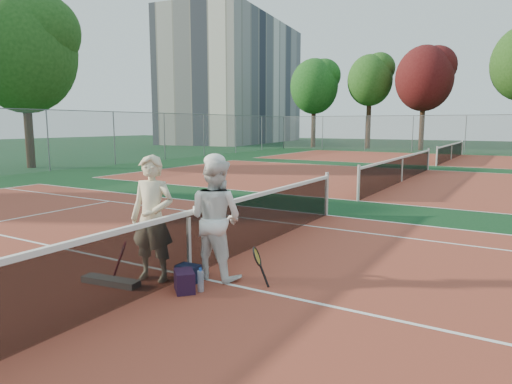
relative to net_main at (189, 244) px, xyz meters
The scene contains 23 objects.
ground 0.51m from the net_main, ahead, with size 130.00×130.00×0.00m, color black.
court_main 0.51m from the net_main, ahead, with size 23.77×10.97×0.01m, color brown.
court_far_a 13.51m from the net_main, 90.00° to the left, with size 23.77×10.97×0.01m, color brown.
court_far_b 27.00m from the net_main, 90.00° to the left, with size 23.77×10.97×0.01m, color brown.
net_main is the anchor object (origin of this frame).
net_far_a 13.50m from the net_main, 90.00° to the left, with size 0.10×10.98×1.02m, color black, non-canonical shape.
net_far_b 27.00m from the net_main, 90.00° to the left, with size 0.10×10.98×1.02m, color black, non-canonical shape.
fence_back 34.01m from the net_main, 90.00° to the left, with size 32.00×0.06×3.00m, color slate, non-canonical shape.
fence_left 17.39m from the net_main, 157.13° to the left, with size 54.50×0.06×3.00m, color slate, non-canonical shape.
apartment_block 52.62m from the net_main, 122.47° to the left, with size 10.00×22.00×15.00m, color beige.
player_a 0.68m from the net_main, 131.60° to the right, with size 0.68×0.45×1.87m, color beige.
player_b 0.57m from the net_main, 27.33° to the left, with size 0.88×0.69×1.82m, color white.
racket_red 1.00m from the net_main, 142.08° to the right, with size 0.24×0.27×0.57m, color maroon, non-canonical shape.
racket_black_held 1.15m from the net_main, ahead, with size 0.24×0.27×0.57m, color black, non-canonical shape.
racket_spare 0.59m from the net_main, 55.69° to the right, with size 0.60×0.27×0.03m, color black, non-canonical shape.
sports_bag_navy 0.46m from the net_main, 54.93° to the right, with size 0.33×0.23×0.26m, color black.
sports_bag_purple 0.74m from the net_main, 57.03° to the right, with size 0.37×0.25×0.30m, color black.
net_cover_canvas 1.24m from the net_main, 130.46° to the right, with size 0.92×0.21×0.10m, color #605B57.
water_bottle 0.78m from the net_main, 38.16° to the right, with size 0.09×0.09×0.30m, color silver.
tree_back_0 39.95m from the net_main, 111.03° to the left, with size 4.67×4.67×8.65m.
tree_back_1 39.01m from the net_main, 103.27° to the left, with size 4.13×4.13×8.71m.
tree_back_maroon 37.86m from the net_main, 96.04° to the left, with size 4.93×4.93×9.07m.
tree_left_1 21.36m from the net_main, 152.87° to the left, with size 5.37×5.37×9.03m.
Camera 1 is at (4.32, -5.25, 2.31)m, focal length 32.00 mm.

